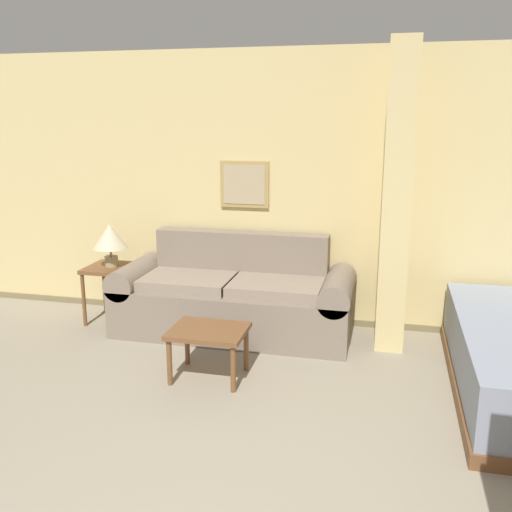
% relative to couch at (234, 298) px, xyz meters
% --- Properties ---
extents(wall_back, '(7.39, 0.16, 2.60)m').
position_rel_couch_xyz_m(wall_back, '(0.69, 0.48, 0.96)').
color(wall_back, '#DBC484').
rests_on(wall_back, ground_plane).
extents(wall_partition_pillar, '(0.24, 0.60, 2.60)m').
position_rel_couch_xyz_m(wall_partition_pillar, '(1.43, 0.12, 0.97)').
color(wall_partition_pillar, '#DBC484').
rests_on(wall_partition_pillar, ground_plane).
extents(couch, '(2.21, 0.84, 0.91)m').
position_rel_couch_xyz_m(couch, '(0.00, 0.00, 0.00)').
color(couch, gray).
rests_on(couch, ground_plane).
extents(coffee_table, '(0.58, 0.47, 0.40)m').
position_rel_couch_xyz_m(coffee_table, '(0.07, -0.99, 0.01)').
color(coffee_table, brown).
rests_on(coffee_table, ground_plane).
extents(side_table, '(0.48, 0.48, 0.56)m').
position_rel_couch_xyz_m(side_table, '(-1.25, 0.02, 0.14)').
color(side_table, brown).
rests_on(side_table, ground_plane).
extents(table_lamp, '(0.34, 0.34, 0.42)m').
position_rel_couch_xyz_m(table_lamp, '(-1.25, 0.02, 0.51)').
color(table_lamp, tan).
rests_on(table_lamp, side_table).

